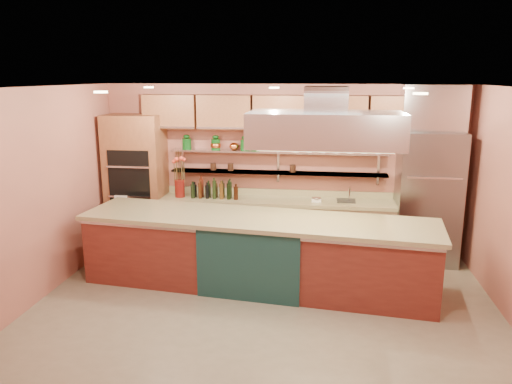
# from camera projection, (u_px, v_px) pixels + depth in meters

# --- Properties ---
(floor) EXTENTS (6.00, 5.00, 0.02)m
(floor) POSITION_uv_depth(u_px,v_px,m) (263.00, 313.00, 6.35)
(floor) COLOR gray
(floor) RESTS_ON ground
(ceiling) EXTENTS (6.00, 5.00, 0.02)m
(ceiling) POSITION_uv_depth(u_px,v_px,m) (264.00, 88.00, 5.71)
(ceiling) COLOR black
(ceiling) RESTS_ON wall_back
(wall_back) EXTENTS (6.00, 0.04, 2.80)m
(wall_back) POSITION_uv_depth(u_px,v_px,m) (281.00, 168.00, 8.44)
(wall_back) COLOR #B66956
(wall_back) RESTS_ON floor
(wall_front) EXTENTS (6.00, 0.04, 2.80)m
(wall_front) POSITION_uv_depth(u_px,v_px,m) (221.00, 293.00, 3.62)
(wall_front) COLOR #B66956
(wall_front) RESTS_ON floor
(wall_left) EXTENTS (0.04, 5.00, 2.80)m
(wall_left) POSITION_uv_depth(u_px,v_px,m) (33.00, 198.00, 6.43)
(wall_left) COLOR #B66956
(wall_left) RESTS_ON floor
(oven_stack) EXTENTS (0.95, 0.64, 2.30)m
(oven_stack) POSITION_uv_depth(u_px,v_px,m) (137.00, 182.00, 8.52)
(oven_stack) COLOR brown
(oven_stack) RESTS_ON floor
(refrigerator) EXTENTS (0.95, 0.72, 2.10)m
(refrigerator) POSITION_uv_depth(u_px,v_px,m) (428.00, 198.00, 7.86)
(refrigerator) COLOR gray
(refrigerator) RESTS_ON floor
(back_counter) EXTENTS (3.84, 0.64, 0.93)m
(back_counter) POSITION_uv_depth(u_px,v_px,m) (276.00, 226.00, 8.37)
(back_counter) COLOR tan
(back_counter) RESTS_ON floor
(wall_shelf_lower) EXTENTS (3.60, 0.26, 0.03)m
(wall_shelf_lower) POSITION_uv_depth(u_px,v_px,m) (278.00, 173.00, 8.33)
(wall_shelf_lower) COLOR silver
(wall_shelf_lower) RESTS_ON wall_back
(wall_shelf_upper) EXTENTS (3.60, 0.26, 0.03)m
(wall_shelf_upper) POSITION_uv_depth(u_px,v_px,m) (278.00, 152.00, 8.25)
(wall_shelf_upper) COLOR silver
(wall_shelf_upper) RESTS_ON wall_back
(upper_cabinets) EXTENTS (4.60, 0.36, 0.55)m
(upper_cabinets) POSITION_uv_depth(u_px,v_px,m) (281.00, 112.00, 8.05)
(upper_cabinets) COLOR brown
(upper_cabinets) RESTS_ON wall_back
(range_hood) EXTENTS (2.00, 1.00, 0.45)m
(range_hood) POSITION_uv_depth(u_px,v_px,m) (325.00, 129.00, 6.52)
(range_hood) COLOR silver
(range_hood) RESTS_ON ceiling
(ceiling_downlights) EXTENTS (4.00, 2.80, 0.02)m
(ceiling_downlights) POSITION_uv_depth(u_px,v_px,m) (266.00, 90.00, 5.91)
(ceiling_downlights) COLOR #FFE5A5
(ceiling_downlights) RESTS_ON ceiling
(island) EXTENTS (4.95, 1.59, 1.01)m
(island) POSITION_uv_depth(u_px,v_px,m) (257.00, 252.00, 7.04)
(island) COLOR maroon
(island) RESTS_ON floor
(flower_vase) EXTENTS (0.19, 0.19, 0.29)m
(flower_vase) POSITION_uv_depth(u_px,v_px,m) (180.00, 188.00, 8.40)
(flower_vase) COLOR maroon
(flower_vase) RESTS_ON back_counter
(oil_bottle_cluster) EXTENTS (0.88, 0.46, 0.27)m
(oil_bottle_cluster) POSITION_uv_depth(u_px,v_px,m) (215.00, 190.00, 8.32)
(oil_bottle_cluster) COLOR black
(oil_bottle_cluster) RESTS_ON back_counter
(kitchen_scale) EXTENTS (0.18, 0.16, 0.09)m
(kitchen_scale) POSITION_uv_depth(u_px,v_px,m) (317.00, 199.00, 8.12)
(kitchen_scale) COLOR white
(kitchen_scale) RESTS_ON back_counter
(bar_faucet) EXTENTS (0.04, 0.04, 0.24)m
(bar_faucet) POSITION_uv_depth(u_px,v_px,m) (350.00, 194.00, 8.13)
(bar_faucet) COLOR silver
(bar_faucet) RESTS_ON back_counter
(copper_kettle) EXTENTS (0.18, 0.18, 0.13)m
(copper_kettle) POSITION_uv_depth(u_px,v_px,m) (234.00, 146.00, 8.33)
(copper_kettle) COLOR #D36930
(copper_kettle) RESTS_ON wall_shelf_upper
(green_canister) EXTENTS (0.19, 0.19, 0.19)m
(green_canister) POSITION_uv_depth(u_px,v_px,m) (256.00, 145.00, 8.28)
(green_canister) COLOR #0E4413
(green_canister) RESTS_ON wall_shelf_upper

